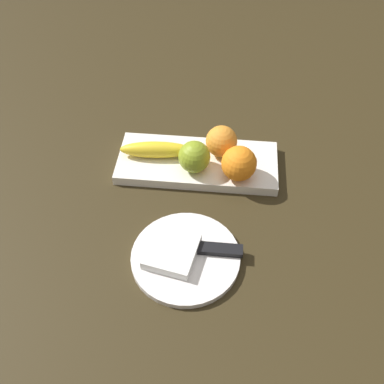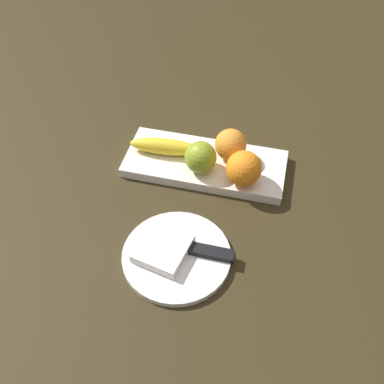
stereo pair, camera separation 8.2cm
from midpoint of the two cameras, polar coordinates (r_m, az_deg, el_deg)
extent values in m
plane|color=#302713|center=(0.99, 4.15, 1.83)|extent=(2.40, 2.40, 0.00)
cube|color=white|center=(1.00, 4.03, 3.51)|extent=(0.36, 0.15, 0.02)
sphere|color=olive|center=(0.95, 3.59, 4.33)|extent=(0.07, 0.07, 0.07)
ellipsoid|color=yellow|center=(1.00, -1.10, 5.71)|extent=(0.16, 0.05, 0.04)
sphere|color=orange|center=(0.93, 9.18, 2.88)|extent=(0.08, 0.08, 0.08)
sphere|color=orange|center=(0.98, 7.37, 5.94)|extent=(0.07, 0.07, 0.07)
cylinder|color=white|center=(0.85, 0.79, -8.37)|extent=(0.21, 0.21, 0.01)
cube|color=white|center=(0.84, -0.93, -7.42)|extent=(0.11, 0.11, 0.02)
cube|color=silver|center=(0.85, 1.15, -7.26)|extent=(0.15, 0.02, 0.00)
cube|color=black|center=(0.84, 5.18, -7.83)|extent=(0.09, 0.02, 0.01)
camera|label=1|loc=(0.04, -87.35, 3.00)|focal=41.61mm
camera|label=2|loc=(0.04, 92.65, -3.00)|focal=41.61mm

